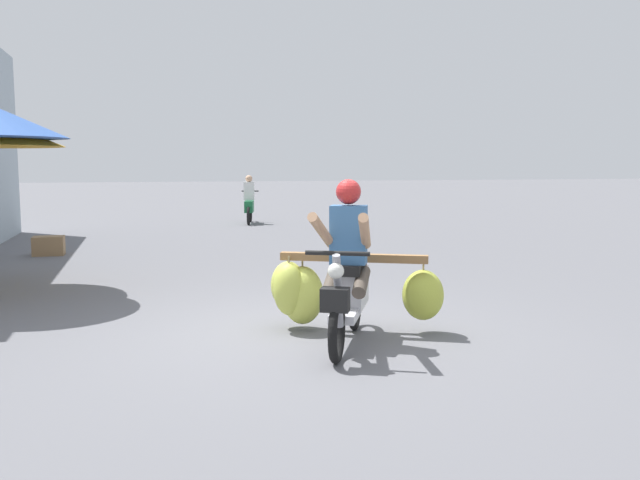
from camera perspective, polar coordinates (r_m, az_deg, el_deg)
name	(u,v)px	position (r m, az deg, el deg)	size (l,w,h in m)	color
ground_plane	(299,335)	(6.84, -1.80, -8.10)	(120.00, 120.00, 0.00)	slate
motorbike_main_loaded	(338,284)	(6.69, 1.55, -3.77)	(1.80, 1.85, 1.58)	black
motorbike_distant_ahead_left	(249,204)	(19.49, -6.04, 3.06)	(0.58, 1.60, 1.40)	black
produce_crate	(49,246)	(13.69, -22.08, -0.45)	(0.56, 0.40, 0.36)	olive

